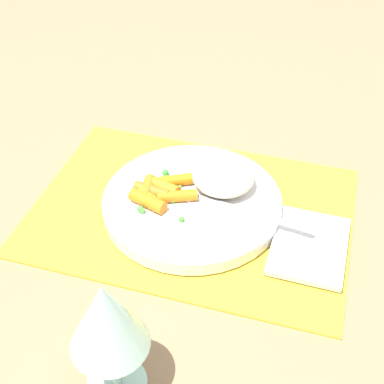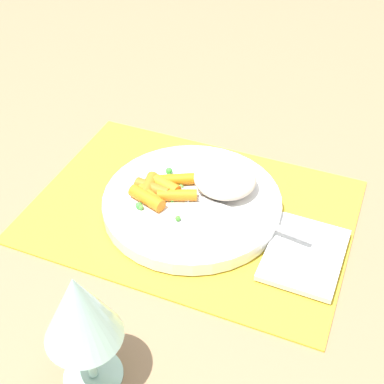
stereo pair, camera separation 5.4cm
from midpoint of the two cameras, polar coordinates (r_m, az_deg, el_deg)
name	(u,v)px [view 2 (the right image)]	position (r m, az deg, el deg)	size (l,w,h in m)	color
ground_plane	(192,211)	(0.73, 2.11, -2.15)	(2.40, 2.40, 0.00)	#997551
placemat	(192,210)	(0.73, 2.11, -1.98)	(0.42, 0.30, 0.01)	gold
plate	(192,203)	(0.72, 2.14, -1.24)	(0.24, 0.24, 0.02)	white
rice_mound	(225,179)	(0.72, 5.66, 1.33)	(0.08, 0.08, 0.03)	beige
carrot_portion	(159,190)	(0.72, -1.36, 0.16)	(0.09, 0.09, 0.02)	orange
pea_scatter	(168,189)	(0.72, -0.42, 0.23)	(0.08, 0.09, 0.01)	#54A142
fork	(218,206)	(0.70, 4.96, -1.52)	(0.21, 0.04, 0.01)	#B7B7B7
wine_glass	(80,312)	(0.49, -8.64, -12.59)	(0.07, 0.07, 0.15)	#B2E0CC
napkin	(305,254)	(0.68, 14.11, -6.52)	(0.09, 0.12, 0.01)	white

